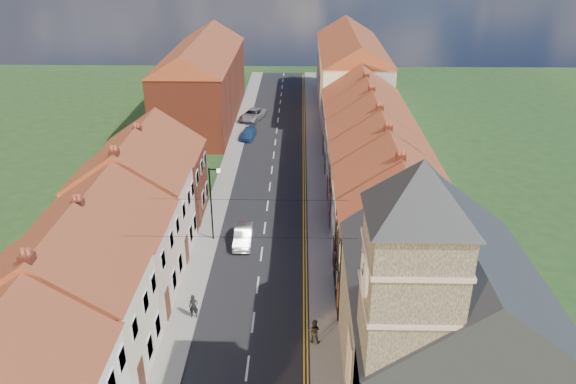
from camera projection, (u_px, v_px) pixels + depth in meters
The scene contains 22 objects.
road at pixel (270, 187), 52.84m from camera, with size 7.00×90.00×0.02m, color black.
pavement_left at pixel (223, 186), 52.91m from camera, with size 1.80×90.00×0.12m, color #AEA79E.
pavement_right at pixel (317, 187), 52.73m from camera, with size 1.80×90.00×0.12m, color #AEA79E.
church at pixel (439, 316), 26.05m from camera, with size 11.25×14.25×15.20m.
cottage_r_tudor at pixel (402, 240), 35.12m from camera, with size 8.30×5.20×9.00m.
cottage_r_white_near at pixel (390, 201), 39.99m from camera, with size 8.30×6.00×9.00m.
cottage_r_cream_mid at pixel (381, 171), 44.86m from camera, with size 8.30×5.20×9.00m.
cottage_r_pink at pixel (373, 147), 49.74m from camera, with size 8.30×6.00×9.00m.
cottage_r_white_far at pixel (367, 127), 54.61m from camera, with size 8.30×5.20×9.00m.
cottage_r_cream_far at pixel (361, 111), 59.48m from camera, with size 8.30×6.00×9.00m.
cottage_l_cream at pixel (65, 305), 29.02m from camera, with size 8.30×6.30×9.10m.
cottage_l_white at pixel (105, 244), 34.87m from camera, with size 8.30×6.90×8.80m.
cottage_l_brick_mid at pixel (131, 198), 40.30m from camera, with size 8.30×5.70×9.10m.
cottage_l_pink at pixel (151, 169), 45.60m from camera, with size 8.30×6.30×8.80m.
block_right_far at pixel (351, 70), 72.94m from camera, with size 8.30×24.20×10.50m.
block_left_far at pixel (202, 78), 68.81m from camera, with size 8.30×24.20×10.50m.
lamppost at pixel (212, 200), 42.38m from camera, with size 0.88×0.15×6.00m.
car_mid at pixel (243, 236), 43.22m from camera, with size 1.33×3.81×1.25m, color #A8AAB0.
car_far at pixel (248, 134), 64.64m from camera, with size 1.55×3.82×1.11m, color navy.
car_distant at pixel (253, 115), 70.67m from camera, with size 2.24×4.85×1.35m, color #A1A3A8.
pedestrian_left at pixel (194, 306), 34.77m from camera, with size 0.58×0.38×1.59m, color black.
pedestrian_right at pixel (314, 331), 32.69m from camera, with size 0.75×0.58×1.54m, color black.
Camera 1 is at (2.80, -17.87, 22.29)m, focal length 35.00 mm.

